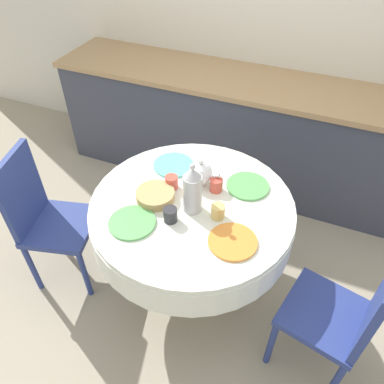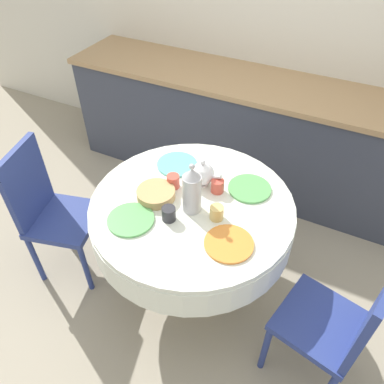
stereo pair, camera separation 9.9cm
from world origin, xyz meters
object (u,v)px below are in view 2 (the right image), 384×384
Objects in this scene: chair_right at (50,208)px; teapot at (203,174)px; chair_left at (340,323)px; coffee_carafe at (192,190)px.

teapot is (0.87, 0.40, 0.31)m from chair_right.
coffee_carafe is (-0.87, 0.16, 0.37)m from chair_left.
coffee_carafe is 0.22m from teapot.
coffee_carafe is at bearing 92.42° from chair_left.
teapot is (-0.91, 0.38, 0.31)m from chair_left.
chair_right reaches higher than teapot.
chair_left is 1.03m from teapot.
coffee_carafe is at bearing 87.08° from chair_right.
chair_left is 5.24× the size of teapot.
teapot is at bearing 99.80° from coffee_carafe.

